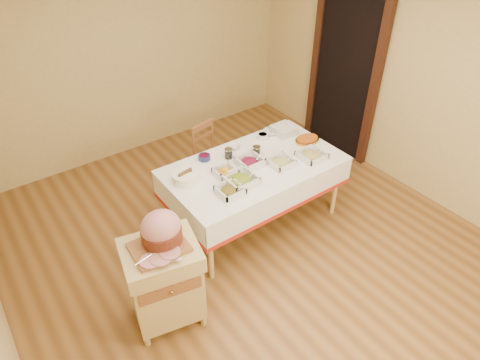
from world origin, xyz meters
The scene contains 23 objects.
room_shell centered at (0.00, 0.00, 1.30)m, with size 5.00×5.00×5.00m.
doorway centered at (2.20, 0.90, 1.11)m, with size 0.09×1.10×2.20m.
dining_table centered at (0.30, 0.30, 0.60)m, with size 1.82×1.02×0.76m.
butcher_cart centered at (-1.07, -0.28, 0.48)m, with size 0.68×0.61×0.84m.
dining_chair centered at (0.29, 1.12, 0.43)m, with size 0.45×0.43×0.83m.
ham_on_board centered at (-1.02, -0.24, 0.97)m, with size 0.45×0.43×0.30m.
serving_dish_a centered at (-0.17, 0.05, 0.79)m, with size 0.23×0.23×0.10m.
serving_dish_b centered at (0.00, 0.13, 0.80)m, with size 0.28×0.28×0.12m.
serving_dish_c centered at (0.52, 0.13, 0.79)m, with size 0.24×0.24×0.10m.
serving_dish_d centered at (0.86, 0.05, 0.79)m, with size 0.26×0.26×0.10m.
serving_dish_e centered at (-0.04, 0.32, 0.79)m, with size 0.21×0.20×0.10m.
serving_dish_f centered at (0.26, 0.32, 0.80)m, with size 0.25×0.24×0.12m.
small_bowl_left centered at (-0.36, 0.56, 0.79)m, with size 0.12×0.12×0.06m.
small_bowl_mid centered at (-0.06, 0.67, 0.79)m, with size 0.12×0.12×0.05m.
small_bowl_right centered at (0.68, 0.65, 0.79)m, with size 0.12×0.12×0.06m.
bowl_white_imported centered at (0.31, 0.69, 0.78)m, with size 0.14×0.14×0.03m, color silver.
bowl_small_imported centered at (0.82, 0.68, 0.79)m, with size 0.16×0.16×0.05m, color silver.
preserve_jar_left centered at (0.16, 0.55, 0.81)m, with size 0.09×0.09×0.11m.
preserve_jar_right centered at (0.42, 0.42, 0.81)m, with size 0.09×0.09×0.11m.
mustard_bottle centered at (-0.08, 0.26, 0.83)m, with size 0.05×0.05×0.16m.
bread_basket centered at (-0.41, 0.46, 0.81)m, with size 0.25×0.25×0.11m.
plate_stack centered at (0.95, 0.60, 0.80)m, with size 0.24×0.24×0.09m.
brass_platter centered at (1.05, 0.32, 0.78)m, with size 0.30×0.22×0.04m.
Camera 1 is at (-1.93, -2.53, 3.22)m, focal length 32.00 mm.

